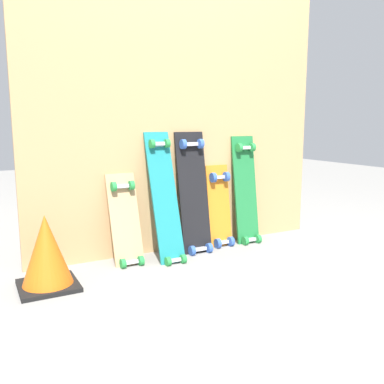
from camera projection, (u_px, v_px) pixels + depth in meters
name	position (u px, v px, depth m)	size (l,w,h in m)	color
ground_plane	(187.00, 249.00, 3.03)	(12.00, 12.00, 0.00)	gray
plywood_wall_panel	(183.00, 118.00, 2.93)	(2.23, 0.04, 1.87)	tan
skateboard_natural	(126.00, 224.00, 2.70)	(0.19, 0.25, 0.65)	tan
skateboard_teal	(165.00, 202.00, 2.77)	(0.18, 0.34, 0.92)	#197A7F
skateboard_black	(194.00, 197.00, 2.94)	(0.22, 0.23, 0.91)	black
skateboard_orange	(220.00, 210.00, 3.09)	(0.18, 0.17, 0.66)	orange
skateboard_green	(246.00, 194.00, 3.17)	(0.19, 0.20, 0.87)	#1E7238
traffic_cone	(46.00, 252.00, 2.29)	(0.32, 0.32, 0.42)	black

